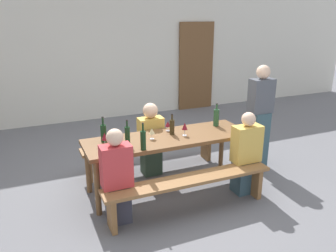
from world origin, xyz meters
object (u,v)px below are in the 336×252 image
(wine_bottle_2, at_px, (172,127))
(wine_glass_2, at_px, (168,124))
(wine_bottle_3, at_px, (216,117))
(seated_guest_near_0, at_px, (117,179))
(wooden_door, at_px, (196,66))
(wine_bottle_0, at_px, (143,140))
(wine_glass_3, at_px, (152,132))
(seated_guest_far_0, at_px, (151,140))
(tasting_table, at_px, (168,142))
(wine_bottle_4, at_px, (103,133))
(bench_near, at_px, (190,185))
(wine_bottle_1, at_px, (127,136))
(wine_glass_1, at_px, (105,137))
(seated_guest_near_1, at_px, (246,156))
(standing_host, at_px, (259,118))
(bench_far, at_px, (151,147))
(wine_glass_0, at_px, (185,126))

(wine_bottle_2, distance_m, wine_glass_2, 0.15)
(wine_bottle_3, distance_m, seated_guest_near_0, 1.82)
(wooden_door, xyz_separation_m, wine_bottle_0, (-2.72, -3.85, -0.17))
(wine_bottle_0, bearing_deg, wine_bottle_3, 19.30)
(wine_bottle_0, height_order, seated_guest_near_0, seated_guest_near_0)
(wine_glass_3, relative_size, seated_guest_far_0, 0.13)
(tasting_table, xyz_separation_m, wine_bottle_4, (-0.82, 0.15, 0.20))
(wine_glass_2, bearing_deg, bench_near, -95.93)
(wine_bottle_1, bearing_deg, wine_glass_1, 156.54)
(wine_bottle_3, xyz_separation_m, seated_guest_near_1, (0.08, -0.66, -0.35))
(wine_glass_1, relative_size, seated_guest_far_0, 0.15)
(tasting_table, relative_size, wine_glass_3, 15.10)
(wine_glass_3, height_order, seated_guest_far_0, seated_guest_far_0)
(seated_guest_near_1, bearing_deg, standing_host, -46.63)
(wooden_door, height_order, bench_near, wooden_door)
(tasting_table, distance_m, wine_glass_1, 0.86)
(wine_bottle_3, xyz_separation_m, seated_guest_far_0, (-0.88, 0.36, -0.35))
(bench_far, relative_size, wine_bottle_0, 6.26)
(wine_glass_2, bearing_deg, wooden_door, 56.87)
(seated_guest_near_0, bearing_deg, bench_far, -35.93)
(wine_bottle_0, xyz_separation_m, wine_bottle_3, (1.27, 0.44, 0.00))
(seated_guest_near_1, bearing_deg, bench_near, 99.48)
(wooden_door, bearing_deg, seated_guest_near_0, -127.47)
(wine_bottle_0, bearing_deg, wine_glass_0, 20.43)
(wooden_door, height_order, wine_glass_0, wooden_door)
(bench_near, xyz_separation_m, wine_bottle_2, (0.09, 0.72, 0.50))
(bench_far, relative_size, seated_guest_near_1, 1.89)
(wine_bottle_4, bearing_deg, wine_bottle_2, -5.26)
(wine_glass_2, bearing_deg, wine_glass_0, -63.30)
(wine_glass_3, bearing_deg, wine_glass_2, 34.58)
(wine_bottle_0, height_order, wine_glass_0, wine_bottle_0)
(wine_bottle_1, relative_size, wine_glass_0, 1.84)
(wine_bottle_0, bearing_deg, bench_near, -38.81)
(wine_glass_0, xyz_separation_m, standing_host, (1.36, 0.19, -0.10))
(bench_far, bearing_deg, wine_glass_0, -72.43)
(wine_bottle_3, bearing_deg, wine_bottle_1, -170.53)
(wooden_door, relative_size, bench_near, 0.99)
(tasting_table, distance_m, wine_glass_3, 0.29)
(wine_bottle_2, xyz_separation_m, seated_guest_far_0, (-0.14, 0.44, -0.33))
(wine_bottle_4, distance_m, standing_host, 2.41)
(wooden_door, distance_m, wine_glass_2, 3.99)
(wine_bottle_0, bearing_deg, wine_bottle_4, 130.04)
(wine_bottle_3, distance_m, seated_guest_near_1, 0.75)
(bench_far, xyz_separation_m, seated_guest_near_0, (-0.84, -1.16, 0.18))
(wine_glass_1, distance_m, seated_guest_near_1, 1.85)
(wine_bottle_3, bearing_deg, wine_bottle_0, -160.70)
(wooden_door, xyz_separation_m, wine_glass_1, (-3.11, -3.53, -0.19))
(wooden_door, height_order, wine_bottle_0, wooden_door)
(wine_bottle_4, bearing_deg, wine_glass_1, -97.01)
(bench_near, bearing_deg, wine_glass_0, 70.00)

